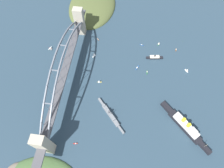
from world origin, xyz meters
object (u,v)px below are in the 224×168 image
at_px(small_boat_6, 137,68).
at_px(small_boat_8, 94,55).
at_px(small_boat_4, 76,143).
at_px(small_boat_7, 99,81).
at_px(seaplane_taxiing_near_bridge, 50,49).
at_px(small_boat_1, 159,43).
at_px(small_boat_9, 187,70).
at_px(ocean_liner, 185,126).
at_px(naval_cruiser, 110,115).
at_px(small_boat_2, 147,72).
at_px(harbor_ferry_steamer, 155,57).
at_px(small_boat_0, 176,50).
at_px(small_boat_3, 142,45).
at_px(small_boat_5, 98,39).
at_px(harbor_arch_bridge, 64,71).

bearing_deg(small_boat_6, small_boat_8, -101.61).
distance_m(small_boat_4, small_boat_7, 112.41).
distance_m(seaplane_taxiing_near_bridge, small_boat_1, 216.38).
bearing_deg(small_boat_9, small_boat_1, -138.14).
distance_m(ocean_liner, naval_cruiser, 118.37).
bearing_deg(small_boat_1, small_boat_2, -16.40).
height_order(small_boat_2, small_boat_8, small_boat_8).
height_order(ocean_liner, small_boat_8, ocean_liner).
relative_size(harbor_ferry_steamer, small_boat_7, 4.07).
distance_m(small_boat_0, small_boat_3, 68.05).
height_order(harbor_ferry_steamer, small_boat_5, harbor_ferry_steamer).
xyz_separation_m(small_boat_4, small_boat_8, (-167.86, -0.49, 3.22)).
relative_size(harbor_arch_bridge, naval_cruiser, 5.29).
bearing_deg(small_boat_2, small_boat_8, -103.58).
bearing_deg(harbor_arch_bridge, small_boat_0, 116.49).
height_order(seaplane_taxiing_near_bridge, small_boat_8, small_boat_8).
height_order(small_boat_4, small_boat_8, small_boat_8).
bearing_deg(small_boat_5, small_boat_2, 56.88).
bearing_deg(harbor_arch_bridge, small_boat_6, 110.19).
bearing_deg(harbor_ferry_steamer, small_boat_9, 69.01).
relative_size(small_boat_4, small_boat_8, 0.86).
distance_m(harbor_arch_bridge, small_boat_4, 116.73).
relative_size(harbor_ferry_steamer, small_boat_6, 3.12).
relative_size(small_boat_7, small_boat_9, 0.92).
relative_size(harbor_ferry_steamer, small_boat_8, 3.82).
height_order(small_boat_5, small_boat_6, small_boat_6).
relative_size(small_boat_6, small_boat_9, 1.20).
relative_size(harbor_ferry_steamer, small_boat_4, 4.44).
bearing_deg(small_boat_9, harbor_ferry_steamer, -110.99).
height_order(naval_cruiser, harbor_ferry_steamer, naval_cruiser).
bearing_deg(harbor_ferry_steamer, small_boat_4, -33.06).
distance_m(naval_cruiser, small_boat_0, 187.56).
height_order(seaplane_taxiing_near_bridge, small_boat_0, seaplane_taxiing_near_bridge).
xyz_separation_m(small_boat_0, small_boat_7, (92.03, -138.95, 2.88)).
bearing_deg(small_boat_5, small_boat_9, 72.55).
bearing_deg(small_boat_4, small_boat_7, 170.50).
height_order(small_boat_4, small_boat_9, small_boat_9).
distance_m(small_boat_0, small_boat_2, 81.18).
bearing_deg(harbor_arch_bridge, seaplane_taxiing_near_bridge, -142.03).
bearing_deg(small_boat_3, harbor_ferry_steamer, 42.26).
distance_m(small_boat_0, small_boat_6, 90.13).
bearing_deg(small_boat_0, ocean_liner, 2.84).
bearing_deg(small_boat_4, harbor_ferry_steamer, 146.94).
xyz_separation_m(small_boat_7, small_boat_8, (-57.03, -19.03, 0.28)).
bearing_deg(small_boat_4, seaplane_taxiing_near_bridge, -152.69).
relative_size(small_boat_4, small_boat_7, 0.92).
xyz_separation_m(seaplane_taxiing_near_bridge, small_boat_1, (-40.21, 212.61, 1.67)).
xyz_separation_m(ocean_liner, naval_cruiser, (-3.90, -118.27, -2.93)).
bearing_deg(small_boat_4, small_boat_9, 131.39).
xyz_separation_m(small_boat_3, small_boat_5, (-3.44, -89.51, -0.09)).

